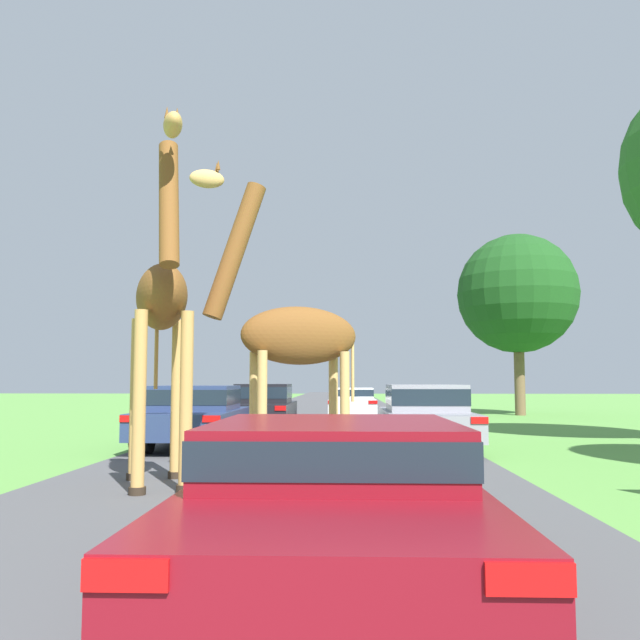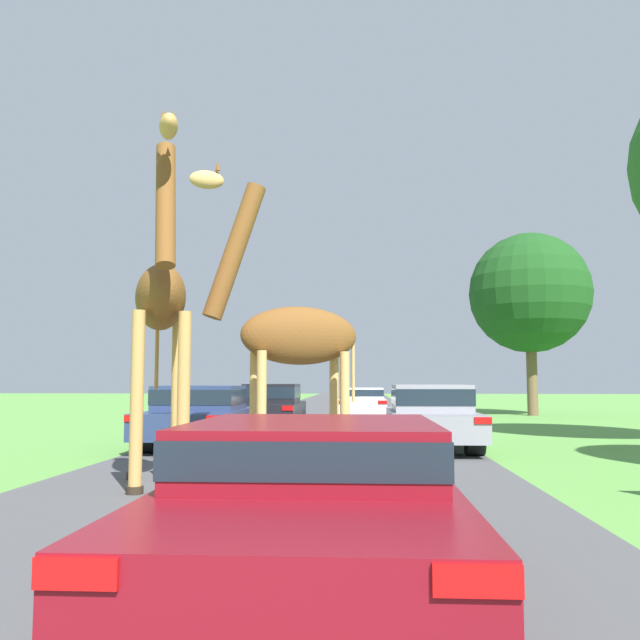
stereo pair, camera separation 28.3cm
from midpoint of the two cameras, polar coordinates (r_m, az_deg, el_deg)
name	(u,v)px [view 2 (the right image)]	position (r m, az deg, el deg)	size (l,w,h in m)	color
road	(335,415)	(30.17, 1.53, -8.00)	(7.32, 120.00, 0.00)	#4C4C4F
giraffe_near_road	(289,331)	(11.08, -1.92, -0.90)	(2.80, 1.41, 5.04)	tan
giraffe_companion	(161,307)	(10.13, -12.50, 1.05)	(1.35, 2.73, 5.12)	tan
car_lead_maroon	(314,494)	(5.23, 1.10, -14.48)	(1.98, 4.75, 1.20)	maroon
car_queue_right	(431,414)	(15.52, 9.83, -7.82)	(1.83, 4.64, 1.42)	gray
car_queue_left	(362,402)	(26.58, 3.88, -6.91)	(1.79, 3.98, 1.23)	silver
car_far_ahead	(272,406)	(20.89, -3.68, -7.20)	(1.74, 4.29, 1.41)	black
car_verge_right	(200,414)	(15.81, -9.56, -7.81)	(1.99, 4.37, 1.39)	navy
tree_right_cluster	(530,293)	(31.35, 17.49, 2.16)	(5.30, 5.30, 8.03)	brown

